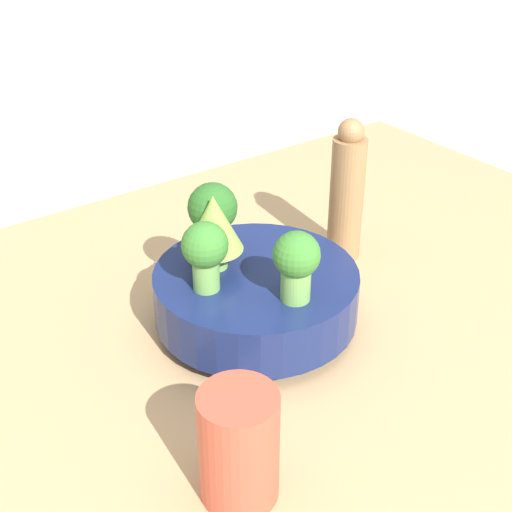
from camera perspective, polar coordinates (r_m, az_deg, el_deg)
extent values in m
plane|color=beige|center=(0.80, -0.34, -8.49)|extent=(6.00, 6.00, 0.00)
cube|color=tan|center=(0.79, -0.34, -7.39)|extent=(1.17, 0.79, 0.04)
cylinder|color=navy|center=(0.79, 0.00, -5.13)|extent=(0.10, 0.10, 0.01)
cylinder|color=navy|center=(0.77, 0.00, -3.05)|extent=(0.22, 0.22, 0.05)
cylinder|color=#6BA34C|center=(0.70, 3.19, -2.26)|extent=(0.03, 0.03, 0.03)
sphere|color=#387A2D|center=(0.68, 3.27, 0.10)|extent=(0.05, 0.05, 0.05)
cylinder|color=#6BA34C|center=(0.72, -4.01, -1.45)|extent=(0.03, 0.03, 0.03)
sphere|color=#387A2D|center=(0.70, -4.11, 0.89)|extent=(0.05, 0.05, 0.05)
cylinder|color=#6BA34C|center=(0.78, -3.26, 1.50)|extent=(0.02, 0.02, 0.04)
sphere|color=#286023|center=(0.76, -3.34, 3.95)|extent=(0.05, 0.05, 0.05)
cylinder|color=#7AB256|center=(0.76, -3.32, -0.12)|extent=(0.03, 0.03, 0.02)
cone|color=#84AD47|center=(0.74, -3.41, 2.67)|extent=(0.06, 0.06, 0.06)
cylinder|color=#C64C38|center=(0.58, -1.38, -14.97)|extent=(0.07, 0.07, 0.10)
cylinder|color=#997047|center=(0.89, 7.23, 4.48)|extent=(0.04, 0.04, 0.16)
sphere|color=#997047|center=(0.85, 7.62, 9.84)|extent=(0.03, 0.03, 0.03)
cube|color=silver|center=(0.95, -5.10, 1.46)|extent=(0.15, 0.08, 0.01)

